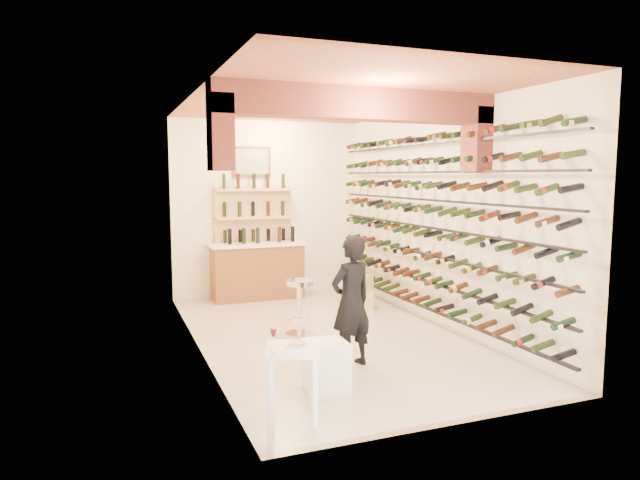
{
  "coord_description": "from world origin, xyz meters",
  "views": [
    {
      "loc": [
        -2.8,
        -7.01,
        2.19
      ],
      "look_at": [
        0.0,
        0.3,
        1.3
      ],
      "focal_mm": 31.47,
      "sensor_mm": 36.0,
      "label": 1
    }
  ],
  "objects_px": {
    "wine_rack": "(426,221)",
    "tasting_table": "(292,360)",
    "person": "(351,302)",
    "chrome_barstool": "(299,303)",
    "back_counter": "(258,269)",
    "crate_lower": "(358,300)",
    "white_stool": "(326,366)"
  },
  "relations": [
    {
      "from": "wine_rack",
      "to": "tasting_table",
      "type": "distance_m",
      "value": 3.84
    },
    {
      "from": "person",
      "to": "chrome_barstool",
      "type": "bearing_deg",
      "value": -100.64
    },
    {
      "from": "tasting_table",
      "to": "person",
      "type": "relative_size",
      "value": 0.54
    },
    {
      "from": "back_counter",
      "to": "person",
      "type": "relative_size",
      "value": 1.12
    },
    {
      "from": "tasting_table",
      "to": "wine_rack",
      "type": "bearing_deg",
      "value": 58.29
    },
    {
      "from": "back_counter",
      "to": "tasting_table",
      "type": "height_order",
      "value": "back_counter"
    },
    {
      "from": "tasting_table",
      "to": "crate_lower",
      "type": "relative_size",
      "value": 1.66
    },
    {
      "from": "person",
      "to": "chrome_barstool",
      "type": "relative_size",
      "value": 1.97
    },
    {
      "from": "wine_rack",
      "to": "person",
      "type": "distance_m",
      "value": 2.29
    },
    {
      "from": "back_counter",
      "to": "person",
      "type": "distance_m",
      "value": 3.91
    },
    {
      "from": "back_counter",
      "to": "white_stool",
      "type": "xyz_separation_m",
      "value": [
        -0.45,
        -4.49,
        -0.27
      ]
    },
    {
      "from": "person",
      "to": "crate_lower",
      "type": "height_order",
      "value": "person"
    },
    {
      "from": "chrome_barstool",
      "to": "crate_lower",
      "type": "xyz_separation_m",
      "value": [
        1.42,
        1.15,
        -0.3
      ]
    },
    {
      "from": "wine_rack",
      "to": "chrome_barstool",
      "type": "bearing_deg",
      "value": 174.84
    },
    {
      "from": "person",
      "to": "tasting_table",
      "type": "bearing_deg",
      "value": 30.11
    },
    {
      "from": "crate_lower",
      "to": "chrome_barstool",
      "type": "bearing_deg",
      "value": -141.01
    },
    {
      "from": "tasting_table",
      "to": "person",
      "type": "bearing_deg",
      "value": 64.47
    },
    {
      "from": "back_counter",
      "to": "tasting_table",
      "type": "bearing_deg",
      "value": -101.2
    },
    {
      "from": "tasting_table",
      "to": "chrome_barstool",
      "type": "xyz_separation_m",
      "value": [
        0.94,
        2.56,
        -0.11
      ]
    },
    {
      "from": "back_counter",
      "to": "white_stool",
      "type": "height_order",
      "value": "back_counter"
    },
    {
      "from": "white_stool",
      "to": "chrome_barstool",
      "type": "relative_size",
      "value": 0.67
    },
    {
      "from": "person",
      "to": "crate_lower",
      "type": "distance_m",
      "value": 2.93
    },
    {
      "from": "white_stool",
      "to": "chrome_barstool",
      "type": "bearing_deg",
      "value": 78.71
    },
    {
      "from": "white_stool",
      "to": "chrome_barstool",
      "type": "xyz_separation_m",
      "value": [
        0.4,
        2.01,
        0.19
      ]
    },
    {
      "from": "chrome_barstool",
      "to": "crate_lower",
      "type": "distance_m",
      "value": 1.85
    },
    {
      "from": "wine_rack",
      "to": "back_counter",
      "type": "xyz_separation_m",
      "value": [
        -1.83,
        2.65,
        -1.02
      ]
    },
    {
      "from": "back_counter",
      "to": "tasting_table",
      "type": "distance_m",
      "value": 5.14
    },
    {
      "from": "white_stool",
      "to": "person",
      "type": "height_order",
      "value": "person"
    },
    {
      "from": "tasting_table",
      "to": "person",
      "type": "distance_m",
      "value": 1.59
    },
    {
      "from": "tasting_table",
      "to": "back_counter",
      "type": "bearing_deg",
      "value": 96.85
    },
    {
      "from": "tasting_table",
      "to": "crate_lower",
      "type": "height_order",
      "value": "tasting_table"
    },
    {
      "from": "chrome_barstool",
      "to": "wine_rack",
      "type": "bearing_deg",
      "value": -5.16
    }
  ]
}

